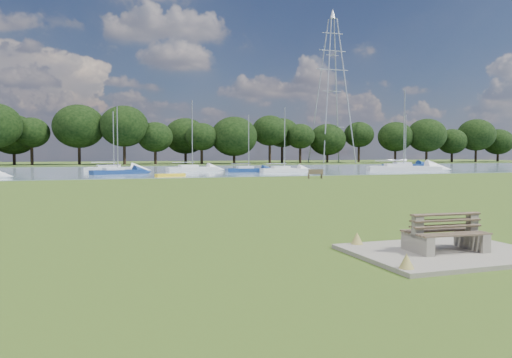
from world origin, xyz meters
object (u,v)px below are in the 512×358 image
object	(u,v)px
sailboat_0	(284,169)
sailboat_5	(113,168)
sailboat_6	(192,167)
bench_pair	(445,234)
kayak	(170,175)
pylon	(332,67)
sailboat_8	(405,164)
sailboat_4	(248,169)
riverbank_bench	(315,174)
sailboat_7	(117,170)
sailboat_3	(403,167)

from	to	relation	value
sailboat_0	sailboat_5	bearing A→B (deg)	156.59
sailboat_6	bench_pair	bearing A→B (deg)	-101.17
kayak	sailboat_0	xyz separation A→B (m)	(14.05, 6.04, 0.28)
kayak	pylon	world-z (taller)	pylon
kayak	sailboat_0	distance (m)	15.30
sailboat_0	sailboat_8	size ratio (longest dim) A/B	0.94
sailboat_0	sailboat_4	xyz separation A→B (m)	(-3.76, 1.83, -0.02)
bench_pair	riverbank_bench	xyz separation A→B (m)	(11.59, 31.39, -0.06)
riverbank_bench	pylon	distance (m)	63.02
kayak	sailboat_6	xyz separation A→B (m)	(4.61, 12.69, 0.33)
sailboat_6	sailboat_8	bearing A→B (deg)	1.28
riverbank_bench	sailboat_5	distance (m)	27.13
riverbank_bench	sailboat_0	bearing A→B (deg)	91.60
pylon	sailboat_0	world-z (taller)	pylon
sailboat_7	sailboat_5	bearing A→B (deg)	72.31
sailboat_0	riverbank_bench	bearing A→B (deg)	-97.08
sailboat_4	sailboat_7	distance (m)	14.77
sailboat_4	sailboat_8	distance (m)	29.63
sailboat_5	sailboat_8	xyz separation A→B (m)	(42.93, 2.40, 0.02)
sailboat_3	riverbank_bench	bearing A→B (deg)	-125.28
sailboat_7	sailboat_6	bearing A→B (deg)	12.17
bench_pair	sailboat_0	bearing A→B (deg)	75.89
riverbank_bench	pylon	xyz separation A→B (m)	(28.71, 52.61, 19.48)
sailboat_3	sailboat_6	xyz separation A→B (m)	(-25.39, 6.86, -0.04)
kayak	sailboat_0	size ratio (longest dim) A/B	0.39
bench_pair	sailboat_4	bearing A→B (deg)	80.95
sailboat_4	sailboat_8	world-z (taller)	sailboat_8
sailboat_5	sailboat_6	distance (m)	9.40
riverbank_bench	sailboat_6	xyz separation A→B (m)	(-7.42, 19.30, 0.10)
sailboat_4	sailboat_5	bearing A→B (deg)	156.90
riverbank_bench	kayak	xyz separation A→B (m)	(-12.03, 6.61, -0.23)
riverbank_bench	bench_pair	bearing A→B (deg)	-99.57
sailboat_0	sailboat_3	bearing A→B (deg)	1.26
pylon	sailboat_6	distance (m)	52.83
pylon	sailboat_8	distance (m)	34.73
bench_pair	sailboat_3	world-z (taller)	sailboat_3
kayak	sailboat_6	bearing A→B (deg)	51.75
sailboat_3	sailboat_4	world-z (taller)	sailboat_3
sailboat_4	sailboat_6	bearing A→B (deg)	141.92
kayak	bench_pair	bearing A→B (deg)	-107.64
sailboat_3	sailboat_0	bearing A→B (deg)	-160.73
sailboat_7	pylon	bearing A→B (deg)	22.32
pylon	sailboat_0	size ratio (longest dim) A/B	4.22
pylon	sailboat_7	bearing A→B (deg)	-139.48
kayak	sailboat_5	xyz separation A→B (m)	(-4.54, 14.88, 0.30)
bench_pair	sailboat_4	xyz separation A→B (m)	(9.86, 45.87, -0.03)
sailboat_5	sailboat_6	bearing A→B (deg)	3.18
sailboat_8	sailboat_6	bearing A→B (deg)	-167.58
pylon	sailboat_0	distance (m)	51.83
pylon	sailboat_7	xyz separation A→B (m)	(-45.20, -38.63, -19.45)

